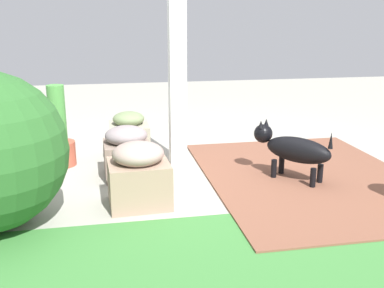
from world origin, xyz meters
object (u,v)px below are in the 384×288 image
Objects in this scene: stone_planter_nearest at (129,137)px; terracotta_pot_tall at (59,137)px; stone_planter_near at (127,152)px; stone_planter_mid at (139,175)px; dog at (292,148)px; porch_pillar at (177,57)px.

terracotta_pot_tall is at bearing 10.76° from stone_planter_nearest.
stone_planter_mid is (-0.06, 0.66, 0.01)m from stone_planter_near.
terracotta_pot_tall is at bearing -58.39° from stone_planter_mid.
stone_planter_nearest reaches higher than stone_planter_near.
stone_planter_mid reaches higher than stone_planter_near.
dog is at bearing 145.09° from stone_planter_nearest.
terracotta_pot_tall is 1.21× the size of dog.
stone_planter_near is at bearing -15.05° from dog.
stone_planter_near is at bearing 144.69° from terracotta_pot_tall.
terracotta_pot_tall is (0.68, -1.10, 0.04)m from stone_planter_mid.
dog is at bearing -168.13° from stone_planter_mid.
porch_pillar is 4.45× the size of stone_planter_near.
stone_planter_nearest is (0.46, -0.28, -0.82)m from porch_pillar.
dog is (-1.35, -0.28, 0.05)m from stone_planter_mid.
stone_planter_near is (0.51, 0.29, -0.81)m from porch_pillar.
stone_planter_nearest is 1.23m from stone_planter_mid.
dog is at bearing 158.03° from terracotta_pot_tall.
stone_planter_mid is 0.77× the size of dog.
stone_planter_nearest is 1.02× the size of stone_planter_near.
stone_planter_nearest is 0.74× the size of dog.
stone_planter_mid reaches higher than stone_planter_nearest.
porch_pillar reaches higher than stone_planter_mid.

